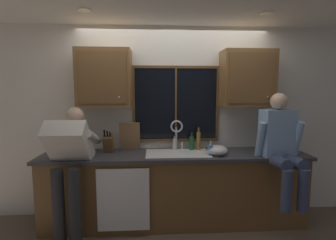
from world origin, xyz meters
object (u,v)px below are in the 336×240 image
person_sitting_on_counter (281,142)px  bottle_amber_small (198,140)px  soap_dispenser (211,150)px  mixing_bowl (218,150)px  person_standing (70,159)px  cutting_board (130,136)px  bottle_green_glass (174,144)px  knife_block (108,144)px  bottle_tall_clear (192,143)px

person_sitting_on_counter → bottle_amber_small: 1.00m
soap_dispenser → mixing_bowl: bearing=11.5°
person_standing → cutting_board: person_standing is taller
cutting_board → soap_dispenser: (1.01, -0.33, -0.12)m
person_sitting_on_counter → bottle_green_glass: (-1.22, 0.47, -0.10)m
cutting_board → soap_dispenser: bearing=-18.3°
person_sitting_on_counter → knife_block: bearing=169.7°
person_sitting_on_counter → soap_dispenser: (-0.80, 0.15, -0.11)m
mixing_bowl → bottle_green_glass: 0.59m
knife_block → bottle_green_glass: (0.86, 0.09, -0.03)m
mixing_bowl → bottle_tall_clear: bottle_tall_clear is taller
soap_dispenser → bottle_amber_small: size_ratio=0.58×
knife_block → bottle_tall_clear: (1.09, 0.07, -0.01)m
person_sitting_on_counter → soap_dispenser: person_sitting_on_counter is taller
person_standing → bottle_green_glass: size_ratio=7.65×
person_standing → person_sitting_on_counter: bearing=0.5°
knife_block → bottle_green_glass: 0.86m
mixing_bowl → bottle_green_glass: bottle_green_glass is taller
person_sitting_on_counter → person_standing: bearing=-179.5°
person_standing → bottle_tall_clear: size_ratio=6.51×
person_standing → bottle_green_glass: bearing=21.8°
cutting_board → mixing_bowl: 1.15m
mixing_bowl → bottle_tall_clear: size_ratio=1.07×
person_sitting_on_counter → cutting_board: (-1.81, 0.48, 0.00)m
person_standing → knife_block: person_standing is taller
bottle_tall_clear → bottle_green_glass: bearing=175.9°
knife_block → bottle_tall_clear: 1.09m
bottle_green_glass → soap_dispenser: bearing=-37.5°
mixing_bowl → bottle_tall_clear: bearing=134.6°
knife_block → mixing_bowl: size_ratio=1.30×
cutting_board → bottle_tall_clear: (0.82, -0.03, -0.09)m
soap_dispenser → bottle_amber_small: bottle_amber_small is taller
bottle_green_glass → bottle_tall_clear: 0.23m
bottle_green_glass → cutting_board: bearing=178.7°
mixing_bowl → soap_dispenser: size_ratio=1.37×
person_standing → bottle_tall_clear: bearing=18.1°
knife_block → bottle_amber_small: bearing=3.1°
knife_block → cutting_board: 0.30m
mixing_bowl → bottle_tall_clear: 0.40m
bottle_tall_clear → mixing_bowl: bearing=-45.4°
bottle_green_glass → bottle_tall_clear: (0.23, -0.02, 0.01)m
knife_block → bottle_amber_small: (1.18, 0.06, 0.02)m
mixing_bowl → bottle_amber_small: bottle_amber_small is taller
bottle_green_glass → bottle_tall_clear: size_ratio=0.85×
soap_dispenser → bottle_amber_small: (-0.10, 0.29, 0.06)m
person_standing → bottle_amber_small: 1.61m
bottle_tall_clear → person_sitting_on_counter: bearing=-24.5°
person_standing → person_sitting_on_counter: size_ratio=1.20×
mixing_bowl → knife_block: bearing=171.2°
bottle_green_glass → bottle_amber_small: 0.32m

